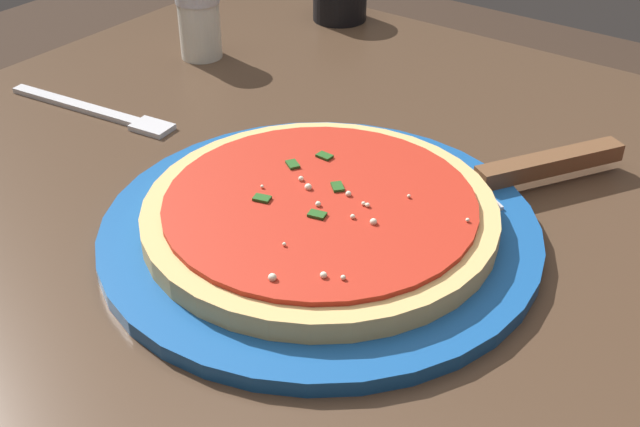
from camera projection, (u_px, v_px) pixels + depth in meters
name	position (u px, v px, depth m)	size (l,w,h in m)	color
restaurant_table	(287.00, 389.00, 0.66)	(0.90, 0.86, 0.75)	black
serving_plate	(320.00, 230.00, 0.59)	(0.32, 0.32, 0.01)	#195199
pizza	(320.00, 212.00, 0.58)	(0.25, 0.25, 0.02)	#DBB26B
pizza_server	(507.00, 175.00, 0.63)	(0.21, 0.15, 0.01)	silver
cup_small_sauce	(340.00, 0.00, 0.95)	(0.06, 0.06, 0.05)	black
fork	(99.00, 112.00, 0.75)	(0.04, 0.19, 0.00)	silver
parmesan_shaker	(199.00, 23.00, 0.85)	(0.05, 0.05, 0.07)	silver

